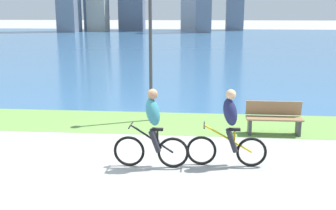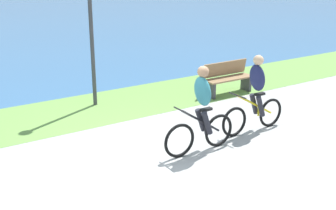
{
  "view_description": "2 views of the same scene",
  "coord_description": "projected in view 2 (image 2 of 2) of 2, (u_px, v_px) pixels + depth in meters",
  "views": [
    {
      "loc": [
        1.89,
        -8.49,
        3.28
      ],
      "look_at": [
        1.06,
        0.4,
        1.2
      ],
      "focal_mm": 43.03,
      "sensor_mm": 36.0,
      "label": 1
    },
    {
      "loc": [
        -4.03,
        -6.61,
        3.59
      ],
      "look_at": [
        0.43,
        0.24,
        0.85
      ],
      "focal_mm": 46.58,
      "sensor_mm": 36.0,
      "label": 2
    }
  ],
  "objects": [
    {
      "name": "grass_strip_bayside",
      "position": [
        91.0,
        109.0,
        10.99
      ],
      "size": [
        120.0,
        2.5,
        0.01
      ],
      "primitive_type": "cube",
      "color": "#6B9947",
      "rests_on": "ground"
    },
    {
      "name": "bench_near_path",
      "position": [
        228.0,
        78.0,
        12.14
      ],
      "size": [
        1.5,
        0.47,
        0.9
      ],
      "color": "olive",
      "rests_on": "ground"
    },
    {
      "name": "ground_plane",
      "position": [
        156.0,
        153.0,
        8.48
      ],
      "size": [
        300.0,
        300.0,
        0.0
      ],
      "primitive_type": "plane",
      "color": "#9E9E99"
    },
    {
      "name": "cyclist_trailing",
      "position": [
        256.0,
        94.0,
        9.33
      ],
      "size": [
        1.73,
        0.52,
        1.7
      ],
      "color": "black",
      "rests_on": "ground"
    },
    {
      "name": "cyclist_lead",
      "position": [
        202.0,
        111.0,
        8.32
      ],
      "size": [
        1.63,
        0.52,
        1.72
      ],
      "color": "black",
      "rests_on": "ground"
    }
  ]
}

